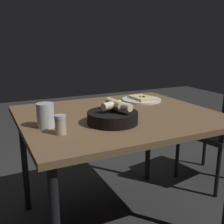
{
  "coord_description": "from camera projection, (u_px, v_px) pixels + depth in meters",
  "views": [
    {
      "loc": [
        0.69,
        1.34,
        1.14
      ],
      "look_at": [
        0.03,
        -0.02,
        0.74
      ],
      "focal_mm": 43.68,
      "sensor_mm": 36.0,
      "label": 1
    }
  ],
  "objects": [
    {
      "name": "chair_far",
      "position": [
        223.0,
        125.0,
        2.11
      ],
      "size": [
        0.51,
        0.51,
        0.87
      ],
      "color": "black",
      "rests_on": "ground"
    },
    {
      "name": "bread_basket",
      "position": [
        113.0,
        116.0,
        1.36
      ],
      "size": [
        0.26,
        0.26,
        0.12
      ],
      "color": "black",
      "rests_on": "dining_table"
    },
    {
      "name": "pizza_plate",
      "position": [
        141.0,
        99.0,
        1.88
      ],
      "size": [
        0.27,
        0.27,
        0.04
      ],
      "color": "white",
      "rests_on": "dining_table"
    },
    {
      "name": "ground",
      "position": [
        118.0,
        223.0,
        1.74
      ],
      "size": [
        8.0,
        8.0,
        0.0
      ],
      "primitive_type": "plane",
      "color": "#2D2D2D"
    },
    {
      "name": "pepper_shaker",
      "position": [
        61.0,
        126.0,
        1.21
      ],
      "size": [
        0.05,
        0.05,
        0.09
      ],
      "color": "#BFB299",
      "rests_on": "dining_table"
    },
    {
      "name": "beer_glass",
      "position": [
        46.0,
        116.0,
        1.3
      ],
      "size": [
        0.08,
        0.08,
        0.12
      ],
      "color": "silver",
      "rests_on": "dining_table"
    },
    {
      "name": "dining_table",
      "position": [
        118.0,
        124.0,
        1.57
      ],
      "size": [
        1.09,
        0.93,
        0.73
      ],
      "color": "brown",
      "rests_on": "ground"
    }
  ]
}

